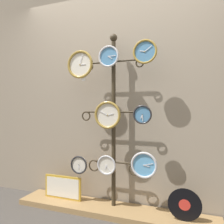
# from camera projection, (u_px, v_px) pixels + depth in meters

# --- Properties ---
(shop_wall) EXTENTS (4.40, 0.04, 2.80)m
(shop_wall) POSITION_uv_depth(u_px,v_px,m) (118.00, 86.00, 2.55)
(shop_wall) COLOR gray
(shop_wall) RESTS_ON ground_plane
(low_shelf) EXTENTS (2.20, 0.36, 0.06)m
(low_shelf) POSITION_uv_depth(u_px,v_px,m) (112.00, 210.00, 2.36)
(low_shelf) COLOR #9E7A4C
(low_shelf) RESTS_ON ground_plane
(display_stand) EXTENTS (0.79, 0.44, 1.95)m
(display_stand) POSITION_uv_depth(u_px,v_px,m) (114.00, 152.00, 2.41)
(display_stand) COLOR #382D1E
(display_stand) RESTS_ON ground_plane
(clock_top_left) EXTENTS (0.31, 0.04, 0.31)m
(clock_top_left) POSITION_uv_depth(u_px,v_px,m) (80.00, 65.00, 2.42)
(clock_top_left) COLOR silver
(clock_top_center) EXTENTS (0.23, 0.04, 0.23)m
(clock_top_center) POSITION_uv_depth(u_px,v_px,m) (109.00, 56.00, 2.33)
(clock_top_center) COLOR #4C84B2
(clock_top_right) EXTENTS (0.25, 0.04, 0.25)m
(clock_top_right) POSITION_uv_depth(u_px,v_px,m) (145.00, 52.00, 2.18)
(clock_top_right) COLOR #4C84B2
(clock_middle_center) EXTENTS (0.30, 0.04, 0.30)m
(clock_middle_center) POSITION_uv_depth(u_px,v_px,m) (108.00, 115.00, 2.33)
(clock_middle_center) COLOR silver
(clock_middle_right) EXTENTS (0.19, 0.04, 0.19)m
(clock_middle_right) POSITION_uv_depth(u_px,v_px,m) (142.00, 115.00, 2.18)
(clock_middle_right) COLOR #4C84B2
(clock_bottom_left) EXTENTS (0.21, 0.04, 0.21)m
(clock_bottom_left) POSITION_uv_depth(u_px,v_px,m) (79.00, 165.00, 2.47)
(clock_bottom_left) COLOR silver
(clock_bottom_center) EXTENTS (0.21, 0.04, 0.21)m
(clock_bottom_center) POSITION_uv_depth(u_px,v_px,m) (107.00, 165.00, 2.34)
(clock_bottom_center) COLOR silver
(clock_bottom_right) EXTENTS (0.27, 0.04, 0.27)m
(clock_bottom_right) POSITION_uv_depth(u_px,v_px,m) (144.00, 165.00, 2.20)
(clock_bottom_right) COLOR #60A8DB
(vinyl_record) EXTENTS (0.31, 0.01, 0.31)m
(vinyl_record) POSITION_uv_depth(u_px,v_px,m) (185.00, 205.00, 2.06)
(vinyl_record) COLOR black
(vinyl_record) RESTS_ON low_shelf
(picture_frame) EXTENTS (0.48, 0.02, 0.27)m
(picture_frame) POSITION_uv_depth(u_px,v_px,m) (63.00, 187.00, 2.59)
(picture_frame) COLOR gold
(picture_frame) RESTS_ON low_shelf
(price_tag_upper) EXTENTS (0.04, 0.00, 0.03)m
(price_tag_upper) POSITION_uv_depth(u_px,v_px,m) (84.00, 80.00, 2.41)
(price_tag_upper) COLOR white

